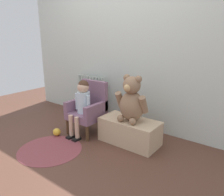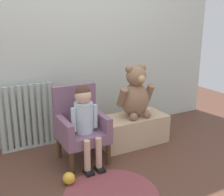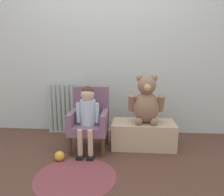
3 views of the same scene
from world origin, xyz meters
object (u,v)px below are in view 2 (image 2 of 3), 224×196
Objects in this scene: low_bench at (133,129)px; floor_rug at (111,194)px; child_figure at (85,114)px; large_teddy_bear at (136,94)px; toy_ball at (69,178)px; radiator at (28,117)px; child_armchair at (80,125)px.

floor_rug is at bearing -131.92° from low_bench.
large_teddy_bear is (0.65, 0.17, 0.06)m from child_figure.
low_bench is 7.15× the size of toy_ball.
child_figure is at bearing -56.40° from radiator.
floor_rug is at bearing -51.07° from toy_ball.
radiator is 0.61m from child_armchair.
child_figure is at bearing -165.21° from large_teddy_bear.
large_teddy_bear is at bearing 46.80° from floor_rug.
child_figure reaches higher than low_bench.
toy_ball is at bearing -80.97° from radiator.
child_figure is 1.02× the size of low_bench.
low_bench is 0.98× the size of floor_rug.
radiator is 0.88m from toy_ball.
large_teddy_bear is (0.02, -0.01, 0.40)m from low_bench.
child_armchair is at bearing -50.44° from radiator.
floor_rug is (-0.64, -0.72, -0.15)m from low_bench.
floor_rug is at bearing -133.20° from large_teddy_bear.
floor_rug is (-0.02, -0.65, -0.34)m from child_armchair.
toy_ball is (-0.26, -0.25, -0.44)m from child_figure.
large_teddy_bear is at bearing 5.01° from child_armchair.
low_bench is at bearing 161.14° from large_teddy_bear.
child_figure is (0.39, -0.58, 0.15)m from radiator.
child_armchair is at bearing -174.99° from large_teddy_bear.
radiator is 1.21× the size of large_teddy_bear.
toy_ball is at bearing -125.42° from child_armchair.
large_teddy_bear is (0.65, 0.06, 0.20)m from child_armchair.
radiator is 1.22m from floor_rug.
floor_rug is (-0.67, -0.71, -0.54)m from large_teddy_bear.
child_armchair is 6.90× the size of toy_ball.
radiator is at bearing 129.56° from child_armchair.
radiator is at bearing 108.19° from floor_rug.
radiator reaches higher than floor_rug.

